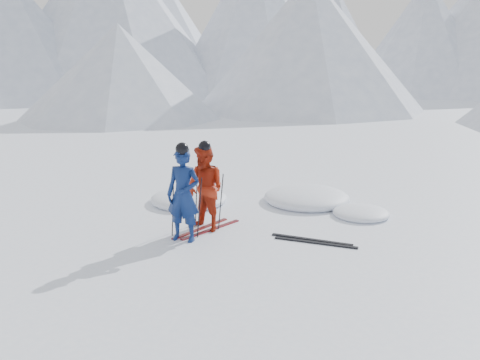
# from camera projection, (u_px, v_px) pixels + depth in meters

# --- Properties ---
(ground) EXTENTS (160.00, 160.00, 0.00)m
(ground) POSITION_uv_depth(u_px,v_px,m) (317.00, 244.00, 10.21)
(ground) COLOR white
(ground) RESTS_ON ground
(mountain_range) EXTENTS (106.15, 62.94, 15.53)m
(mountain_range) POSITION_uv_depth(u_px,v_px,m) (449.00, 16.00, 40.15)
(mountain_range) COLOR #B2BCD1
(mountain_range) RESTS_ON ground
(skier_blue) EXTENTS (0.72, 0.50, 1.93)m
(skier_blue) POSITION_uv_depth(u_px,v_px,m) (183.00, 195.00, 10.22)
(skier_blue) COLOR navy
(skier_blue) RESTS_ON ground
(skier_red) EXTENTS (1.11, 1.02, 1.86)m
(skier_red) POSITION_uv_depth(u_px,v_px,m) (205.00, 189.00, 10.84)
(skier_red) COLOR #AC240D
(skier_red) RESTS_ON ground
(pole_blue_left) EXTENTS (0.13, 0.09, 1.28)m
(pole_blue_left) POSITION_uv_depth(u_px,v_px,m) (173.00, 207.00, 10.52)
(pole_blue_left) COLOR black
(pole_blue_left) RESTS_ON ground
(pole_blue_right) EXTENTS (0.13, 0.08, 1.28)m
(pole_blue_right) POSITION_uv_depth(u_px,v_px,m) (200.00, 208.00, 10.47)
(pole_blue_right) COLOR black
(pole_blue_right) RESTS_ON ground
(pole_red_left) EXTENTS (0.12, 0.10, 1.24)m
(pole_red_left) POSITION_uv_depth(u_px,v_px,m) (196.00, 198.00, 11.23)
(pole_red_left) COLOR black
(pole_red_left) RESTS_ON ground
(pole_red_right) EXTENTS (0.12, 0.09, 1.24)m
(pole_red_right) POSITION_uv_depth(u_px,v_px,m) (221.00, 202.00, 10.98)
(pole_red_right) COLOR black
(pole_red_right) RESTS_ON ground
(ski_worn_left) EXTENTS (0.74, 1.60, 0.03)m
(ski_worn_left) POSITION_uv_depth(u_px,v_px,m) (201.00, 229.00, 11.09)
(ski_worn_left) COLOR black
(ski_worn_left) RESTS_ON ground
(ski_worn_right) EXTENTS (0.84, 1.56, 0.03)m
(ski_worn_right) POSITION_uv_depth(u_px,v_px,m) (211.00, 230.00, 11.03)
(ski_worn_right) COLOR black
(ski_worn_right) RESTS_ON ground
(ski_loose_a) EXTENTS (1.70, 0.30, 0.03)m
(ski_loose_a) POSITION_uv_depth(u_px,v_px,m) (312.00, 240.00, 10.43)
(ski_loose_a) COLOR black
(ski_loose_a) RESTS_ON ground
(ski_loose_b) EXTENTS (1.70, 0.24, 0.03)m
(ski_loose_b) POSITION_uv_depth(u_px,v_px,m) (316.00, 243.00, 10.26)
(ski_loose_b) COLOR black
(ski_loose_b) RESTS_ON ground
(snow_lumps) EXTENTS (9.02, 6.12, 0.49)m
(snow_lumps) POSITION_uv_depth(u_px,v_px,m) (282.00, 208.00, 12.68)
(snow_lumps) COLOR white
(snow_lumps) RESTS_ON ground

